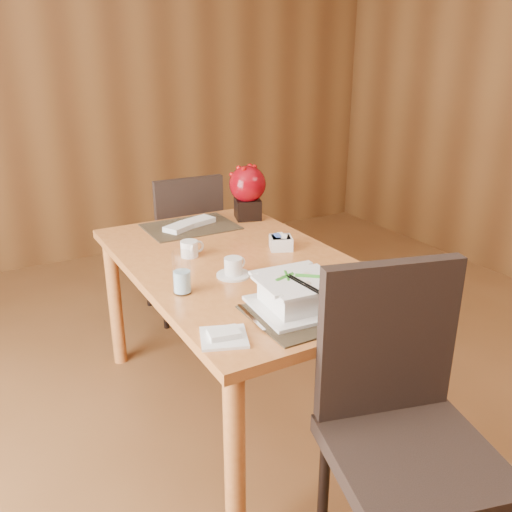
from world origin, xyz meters
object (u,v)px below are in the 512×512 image
water_glass (182,273)px  sugar_caddy (281,243)px  coffee_cup (233,268)px  dining_table (241,282)px  soup_setting (297,294)px  bread_plate (224,337)px  far_chair (185,239)px  berry_decor (248,189)px  creamer_jug (189,249)px  near_chair (401,412)px

water_glass → sugar_caddy: size_ratio=1.65×
coffee_cup → water_glass: 0.25m
dining_table → water_glass: (-0.34, -0.18, 0.18)m
sugar_caddy → soup_setting: bearing=-116.7°
bread_plate → far_chair: size_ratio=0.16×
dining_table → berry_decor: 0.68m
dining_table → berry_decor: berry_decor is taller
dining_table → coffee_cup: bearing=-128.0°
soup_setting → water_glass: bearing=136.6°
coffee_cup → water_glass: water_glass is taller
creamer_jug → bread_plate: bearing=-103.0°
soup_setting → coffee_cup: bearing=102.9°
soup_setting → creamer_jug: bearing=104.8°
coffee_cup → creamer_jug: coffee_cup is taller
far_chair → near_chair: bearing=89.2°
berry_decor → bread_plate: 1.31m
soup_setting → far_chair: (0.19, 1.52, -0.29)m
coffee_cup → water_glass: bearing=-168.2°
near_chair → far_chair: 1.97m
water_glass → berry_decor: (0.67, 0.72, 0.08)m
creamer_jug → berry_decor: bearing=38.8°
soup_setting → bread_plate: bearing=-164.8°
dining_table → near_chair: 0.96m
dining_table → sugar_caddy: sugar_caddy is taller
coffee_cup → berry_decor: bearing=57.2°
soup_setting → sugar_caddy: soup_setting is taller
water_glass → bread_plate: (-0.02, -0.39, -0.08)m
water_glass → bread_plate: size_ratio=1.11×
far_chair → bread_plate: bearing=74.4°
soup_setting → sugar_caddy: size_ratio=3.16×
bread_plate → sugar_caddy: bearing=45.9°
coffee_cup → creamer_jug: 0.30m
soup_setting → bread_plate: size_ratio=2.13×
dining_table → soup_setting: 0.53m
coffee_cup → bread_plate: bearing=-120.6°
dining_table → coffee_cup: 0.21m
water_glass → coffee_cup: bearing=11.8°
dining_table → water_glass: 0.42m
dining_table → water_glass: size_ratio=9.22×
coffee_cup → sugar_caddy: 0.38m
sugar_caddy → bread_plate: 0.85m
water_glass → near_chair: bearing=-63.4°
coffee_cup → creamer_jug: (-0.07, 0.29, 0.00)m
sugar_caddy → creamer_jug: bearing=163.9°
near_chair → dining_table: bearing=108.1°
dining_table → near_chair: bearing=-87.2°
soup_setting → coffee_cup: 0.38m
dining_table → sugar_caddy: 0.27m
far_chair → berry_decor: bearing=113.5°
soup_setting → berry_decor: berry_decor is taller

